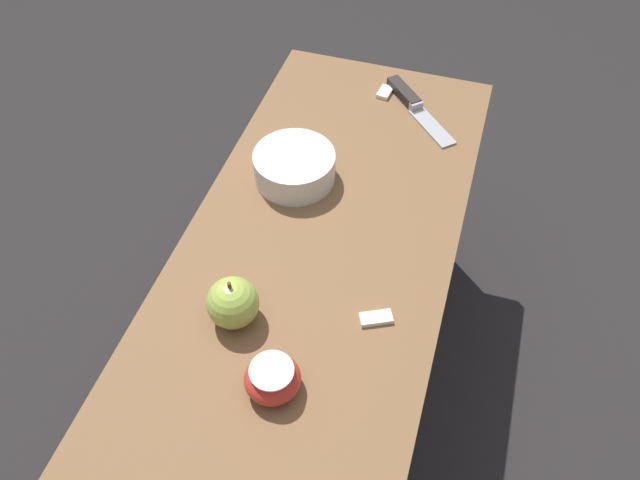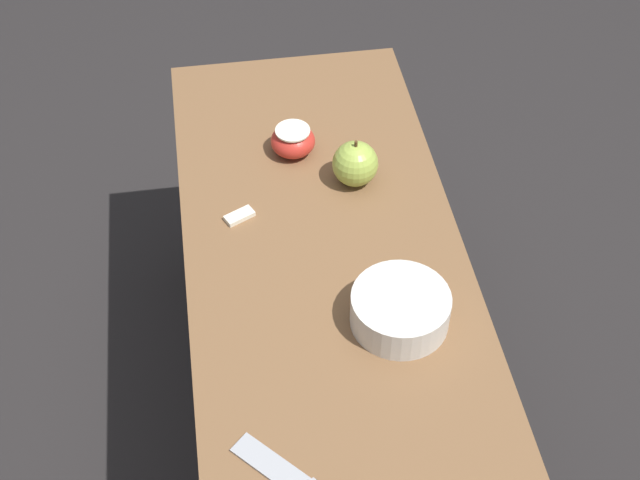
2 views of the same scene
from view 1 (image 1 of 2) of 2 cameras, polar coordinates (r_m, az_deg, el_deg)
ground_plane at (r=1.38m, az=-0.32°, el=-13.21°), size 8.00×8.00×0.00m
wooden_bench at (r=1.05m, az=-0.41°, el=-3.82°), size 1.02×0.43×0.47m
knife at (r=1.25m, az=8.33°, el=12.41°), size 0.17×0.16×0.02m
apple_whole at (r=0.88m, az=-7.98°, el=-5.71°), size 0.08×0.08×0.08m
apple_cut at (r=0.83m, az=-4.37°, el=-12.51°), size 0.08×0.08×0.05m
apple_slice_near_knife at (r=0.91m, az=5.13°, el=-7.12°), size 0.04×0.05×0.01m
apple_slice_center at (r=1.27m, az=5.96°, el=13.29°), size 0.04×0.03×0.01m
bowl at (r=1.07m, az=-2.35°, el=6.71°), size 0.14×0.14×0.05m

